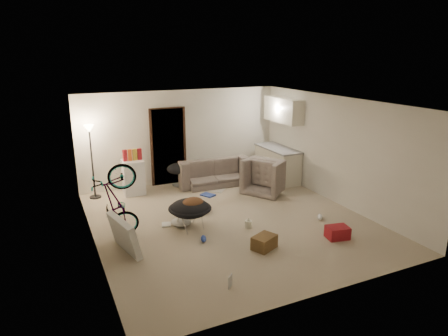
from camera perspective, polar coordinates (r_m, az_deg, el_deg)
name	(u,v)px	position (r m, az deg, el deg)	size (l,w,h in m)	color
floor	(230,221)	(8.57, 0.82, -7.56)	(5.50, 6.00, 0.02)	#B7A78D
ceiling	(230,102)	(7.90, 0.90, 9.42)	(5.50, 6.00, 0.02)	white
wall_back	(182,137)	(10.86, -6.08, 4.47)	(5.50, 0.02, 2.50)	silver
wall_front	(324,217)	(5.73, 14.13, -6.81)	(5.50, 0.02, 2.50)	silver
wall_left	(89,182)	(7.42, -18.72, -1.87)	(0.02, 6.00, 2.50)	silver
wall_right	(337,150)	(9.63, 15.83, 2.43)	(0.02, 6.00, 2.50)	silver
doorway	(168,147)	(10.75, -7.99, 3.03)	(0.85, 0.10, 2.04)	black
door_trim	(168,147)	(10.72, -7.94, 2.99)	(0.97, 0.04, 2.10)	#372013
floor_lamp	(91,146)	(10.00, -18.52, 3.02)	(0.28, 0.28, 1.81)	black
kitchen_counter	(277,164)	(11.19, 7.61, 0.50)	(0.60, 1.50, 0.88)	silver
counter_top	(278,148)	(11.08, 7.70, 2.79)	(0.64, 1.54, 0.04)	gray
kitchen_uppers	(283,110)	(10.96, 8.49, 8.20)	(0.38, 1.40, 0.65)	silver
sofa	(211,174)	(10.81, -1.82, -0.84)	(1.88, 0.74, 0.55)	#323932
armchair	(269,178)	(10.32, 6.42, -1.47)	(1.01, 0.88, 0.65)	#323932
bicycle	(117,218)	(7.93, -15.00, -6.95)	(0.53, 1.53, 0.80)	black
book_asset	(228,289)	(6.28, 0.64, -16.96)	(0.15, 0.21, 0.02)	maroon
mini_fridge	(133,177)	(10.26, -12.83, -1.27)	(0.51, 0.51, 0.87)	white
snack_box_0	(125,156)	(10.08, -13.97, 1.69)	(0.10, 0.07, 0.30)	maroon
snack_box_1	(130,155)	(10.10, -13.30, 1.77)	(0.10, 0.07, 0.30)	#D9561B
snack_box_2	(135,155)	(10.12, -12.64, 1.84)	(0.10, 0.07, 0.30)	gold
snack_box_3	(140,154)	(10.15, -11.98, 1.92)	(0.10, 0.07, 0.30)	maroon
saucer_chair	(190,212)	(8.07, -4.88, -6.28)	(0.86, 0.86, 0.61)	silver
hoodie	(193,203)	(7.99, -4.50, -5.03)	(0.48, 0.40, 0.22)	#56331D
sofa_drape	(178,169)	(10.41, -6.64, -0.09)	(0.56, 0.46, 0.28)	black
tv_box	(124,235)	(7.41, -14.08, -9.27)	(0.12, 0.97, 0.64)	silver
drink_case_a	(264,242)	(7.41, 5.78, -10.51)	(0.43, 0.31, 0.25)	brown
drink_case_b	(337,232)	(8.06, 15.90, -8.83)	(0.41, 0.30, 0.24)	maroon
juicer	(248,223)	(8.23, 3.51, -7.90)	(0.15, 0.15, 0.21)	beige
newspaper	(213,189)	(10.45, -1.56, -3.01)	(0.46, 0.61, 0.01)	#B2AFA4
book_blue	(208,195)	(9.99, -2.32, -3.87)	(0.24, 0.33, 0.03)	#2D44A2
book_white	(166,225)	(8.43, -8.24, -8.00)	(0.18, 0.24, 0.02)	silver
shoe_1	(176,185)	(10.64, -6.83, -2.48)	(0.28, 0.11, 0.10)	slate
shoe_2	(204,239)	(7.69, -2.94, -10.05)	(0.25, 0.10, 0.09)	#2D44A2
shoe_3	(258,240)	(7.64, 4.87, -10.24)	(0.27, 0.11, 0.10)	slate
shoe_4	(320,217)	(8.86, 13.55, -6.80)	(0.27, 0.11, 0.10)	white
clothes_lump_a	(200,208)	(9.00, -3.42, -5.76)	(0.51, 0.44, 0.17)	black
clothes_lump_c	(181,222)	(8.37, -6.18, -7.70)	(0.43, 0.37, 0.13)	silver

